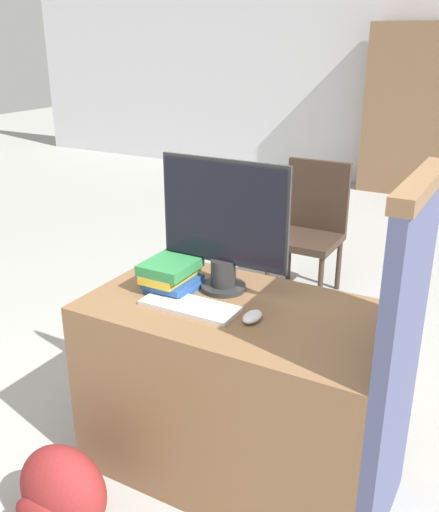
{
  "coord_description": "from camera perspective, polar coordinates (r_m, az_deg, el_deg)",
  "views": [
    {
      "loc": [
        0.88,
        -1.4,
        1.71
      ],
      "look_at": [
        -0.06,
        0.3,
        0.95
      ],
      "focal_mm": 40.0,
      "sensor_mm": 36.0,
      "label": 1
    }
  ],
  "objects": [
    {
      "name": "bookshelf_far",
      "position": [
        6.81,
        19.42,
        13.47
      ],
      "size": [
        1.19,
        0.32,
        1.84
      ],
      "color": "#846042",
      "rests_on": "ground_plane"
    },
    {
      "name": "backpack",
      "position": [
        2.3,
        -15.54,
        -21.82
      ],
      "size": [
        0.35,
        0.27,
        0.34
      ],
      "color": "maroon",
      "rests_on": "ground_plane"
    },
    {
      "name": "far_chair",
      "position": [
        3.99,
        9.09,
        3.22
      ],
      "size": [
        0.44,
        0.44,
        0.91
      ],
      "rotation": [
        0.0,
        0.0,
        0.39
      ],
      "color": "#38281E",
      "rests_on": "ground_plane"
    },
    {
      "name": "monitor",
      "position": [
        2.22,
        0.42,
        3.13
      ],
      "size": [
        0.54,
        0.18,
        0.53
      ],
      "color": "#282828",
      "rests_on": "desk"
    },
    {
      "name": "book_stack",
      "position": [
        2.31,
        -4.8,
        -1.86
      ],
      "size": [
        0.2,
        0.24,
        0.12
      ],
      "color": "#285199",
      "rests_on": "desk"
    },
    {
      "name": "desk",
      "position": [
        2.36,
        1.81,
        -13.24
      ],
      "size": [
        1.18,
        0.66,
        0.74
      ],
      "color": "brown",
      "rests_on": "ground_plane"
    },
    {
      "name": "keyboard",
      "position": [
        2.17,
        -2.97,
        -4.99
      ],
      "size": [
        0.38,
        0.15,
        0.02
      ],
      "color": "silver",
      "rests_on": "desk"
    },
    {
      "name": "carrel_divider",
      "position": [
        2.0,
        17.37,
        -10.98
      ],
      "size": [
        0.07,
        0.57,
        1.33
      ],
      "color": "#474C70",
      "rests_on": "ground_plane"
    },
    {
      "name": "mouse",
      "position": [
        2.07,
        3.3,
        -6.09
      ],
      "size": [
        0.06,
        0.1,
        0.03
      ],
      "color": "silver",
      "rests_on": "desk"
    }
  ]
}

